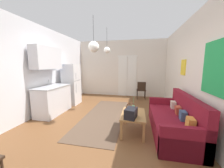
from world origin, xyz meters
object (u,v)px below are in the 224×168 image
object	(u,v)px
bamboo_vase	(133,109)
accent_chair	(141,89)
pendant_lamp_near	(94,47)
pendant_lamp_far	(107,50)
couch	(175,121)
coffee_table	(133,116)
handbag	(131,113)
refrigerator	(72,84)

from	to	relation	value
bamboo_vase	accent_chair	world-z (taller)	bamboo_vase
pendant_lamp_near	pendant_lamp_far	xyz separation A→B (m)	(0.09, 1.08, 0.04)
pendant_lamp_near	accent_chair	bearing A→B (deg)	63.76
couch	accent_chair	world-z (taller)	couch
bamboo_vase	coffee_table	bearing A→B (deg)	-88.54
couch	bamboo_vase	size ratio (longest dim) A/B	4.99
coffee_table	accent_chair	distance (m)	3.10
handbag	accent_chair	size ratio (longest dim) A/B	0.44
couch	accent_chair	xyz separation A→B (m)	(-0.70, 2.95, 0.19)
coffee_table	pendant_lamp_far	distance (m)	2.45
bamboo_vase	handbag	xyz separation A→B (m)	(-0.04, -0.33, 0.02)
refrigerator	accent_chair	size ratio (longest dim) A/B	1.95
coffee_table	pendant_lamp_near	world-z (taller)	pendant_lamp_near
coffee_table	bamboo_vase	bearing A→B (deg)	91.46
couch	coffee_table	size ratio (longest dim) A/B	2.25
accent_chair	pendant_lamp_near	bearing A→B (deg)	62.16
accent_chair	pendant_lamp_near	distance (m)	3.43
pendant_lamp_far	pendant_lamp_near	bearing A→B (deg)	-94.95
couch	pendant_lamp_far	bearing A→B (deg)	145.95
coffee_table	accent_chair	size ratio (longest dim) A/B	1.05
handbag	pendant_lamp_far	distance (m)	2.50
pendant_lamp_near	coffee_table	bearing A→B (deg)	-18.84
handbag	refrigerator	distance (m)	3.26
couch	coffee_table	distance (m)	0.97
couch	pendant_lamp_far	distance (m)	2.97
couch	refrigerator	world-z (taller)	refrigerator
refrigerator	pendant_lamp_near	world-z (taller)	pendant_lamp_near
pendant_lamp_far	refrigerator	bearing A→B (deg)	168.53
accent_chair	pendant_lamp_near	world-z (taller)	pendant_lamp_near
pendant_lamp_near	pendant_lamp_far	bearing A→B (deg)	85.05
accent_chair	couch	bearing A→B (deg)	101.70
couch	accent_chair	distance (m)	3.04
coffee_table	pendant_lamp_near	distance (m)	2.03
handbag	pendant_lamp_near	world-z (taller)	pendant_lamp_near
bamboo_vase	refrigerator	distance (m)	3.10
couch	pendant_lamp_near	world-z (taller)	pendant_lamp_near
refrigerator	accent_chair	world-z (taller)	refrigerator
couch	coffee_table	xyz separation A→B (m)	(-0.96, -0.14, 0.11)
accent_chair	pendant_lamp_far	world-z (taller)	pendant_lamp_far
refrigerator	pendant_lamp_far	bearing A→B (deg)	-11.47
refrigerator	couch	bearing A→B (deg)	-24.89
refrigerator	pendant_lamp_far	world-z (taller)	pendant_lamp_far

